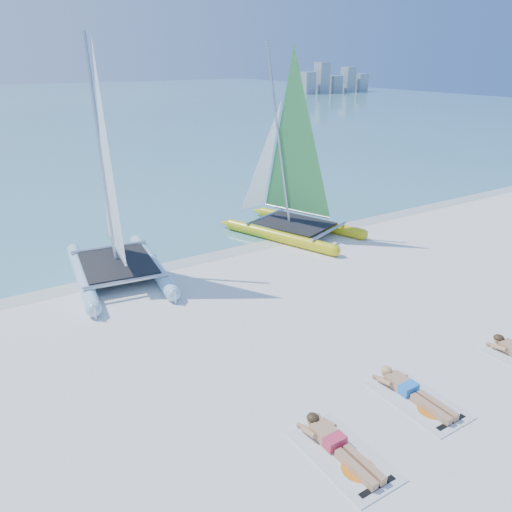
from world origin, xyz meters
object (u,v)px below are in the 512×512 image
(catamaran_blue, at_px, (111,208))
(towel_a, at_px, (344,456))
(towel_b, at_px, (417,400))
(sunbather_b, at_px, (410,390))
(catamaran_yellow, at_px, (285,175))
(sunbather_a, at_px, (336,443))

(catamaran_blue, distance_m, towel_a, 9.33)
(towel_b, relative_size, sunbather_b, 1.07)
(catamaran_blue, relative_size, towel_b, 3.73)
(catamaran_blue, relative_size, catamaran_yellow, 1.02)
(catamaran_blue, relative_size, towel_a, 3.73)
(catamaran_blue, height_order, sunbather_a, catamaran_blue)
(towel_b, bearing_deg, sunbather_a, -176.38)
(towel_a, relative_size, sunbather_a, 1.07)
(towel_a, bearing_deg, catamaran_blue, 94.98)
(catamaran_blue, xyz_separation_m, towel_a, (0.79, -9.07, -2.05))
(towel_b, bearing_deg, catamaran_yellow, 69.46)
(sunbather_a, bearing_deg, catamaran_yellow, 59.24)
(sunbather_a, relative_size, towel_b, 0.93)
(catamaran_yellow, height_order, towel_b, catamaran_yellow)
(catamaran_yellow, relative_size, sunbather_a, 3.91)
(towel_a, bearing_deg, catamaran_yellow, 59.75)
(catamaran_blue, bearing_deg, sunbather_b, -63.65)
(catamaran_blue, xyz_separation_m, towel_b, (2.92, -8.74, -2.05))
(towel_b, xyz_separation_m, sunbather_b, (0.00, 0.19, 0.11))
(towel_a, xyz_separation_m, sunbather_a, (0.00, 0.19, 0.11))
(catamaran_blue, relative_size, sunbather_a, 4.00)
(catamaran_blue, height_order, towel_a, catamaran_blue)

